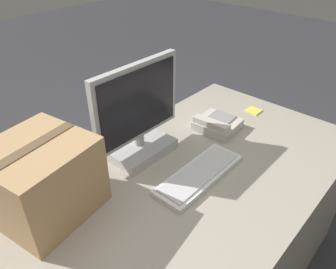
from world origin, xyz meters
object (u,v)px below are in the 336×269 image
at_px(sticky_note_pad, 254,111).
at_px(keyboard, 199,174).
at_px(monitor, 138,119).
at_px(desk_phone, 217,124).
at_px(cardboard_box, 41,179).

bearing_deg(sticky_note_pad, keyboard, -170.04).
bearing_deg(monitor, sticky_note_pad, -15.88).
xyz_separation_m(monitor, sticky_note_pad, (0.68, -0.19, -0.17)).
bearing_deg(desk_phone, monitor, 154.23).
bearing_deg(cardboard_box, desk_phone, -9.80).
bearing_deg(keyboard, sticky_note_pad, 9.59).
relative_size(monitor, keyboard, 1.05).
distance_m(monitor, desk_phone, 0.44).
height_order(monitor, desk_phone, monitor).
height_order(keyboard, desk_phone, desk_phone).
bearing_deg(cardboard_box, keyboard, -31.11).
relative_size(cardboard_box, sticky_note_pad, 5.02).
height_order(desk_phone, sticky_note_pad, desk_phone).
relative_size(monitor, sticky_note_pad, 5.95).
distance_m(cardboard_box, sticky_note_pad, 1.16).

